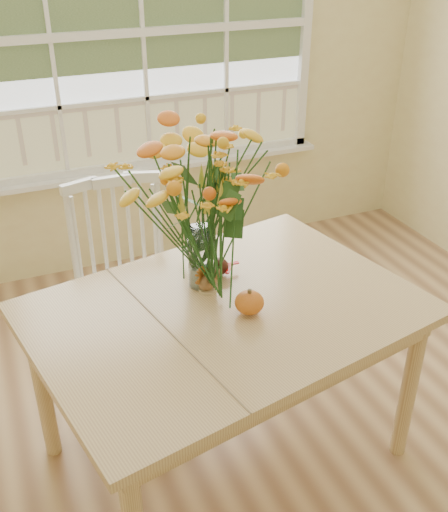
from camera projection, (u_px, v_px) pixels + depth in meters
name	position (u px, v px, depth m)	size (l,w,h in m)	color
floor	(309.00, 486.00, 2.60)	(4.00, 4.50, 0.01)	#916746
wall_back	(143.00, 65.00, 3.74)	(4.00, 0.02, 2.70)	beige
window	(143.00, 35.00, 3.62)	(2.42, 0.12, 1.74)	silver
dining_table	(226.00, 325.00, 2.42)	(1.67, 1.34, 0.80)	tan
windsor_chair	(125.00, 275.00, 3.00)	(0.49, 0.47, 1.05)	white
flower_vase	(201.00, 199.00, 2.33)	(0.54, 0.54, 0.65)	white
pumpkin	(249.00, 304.00, 2.31)	(0.12, 0.12, 0.09)	#C05616
turkey_figurine	(208.00, 281.00, 2.45)	(0.11, 0.10, 0.11)	#CCB78C
dark_gourd	(219.00, 267.00, 2.57)	(0.13, 0.10, 0.08)	#38160F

